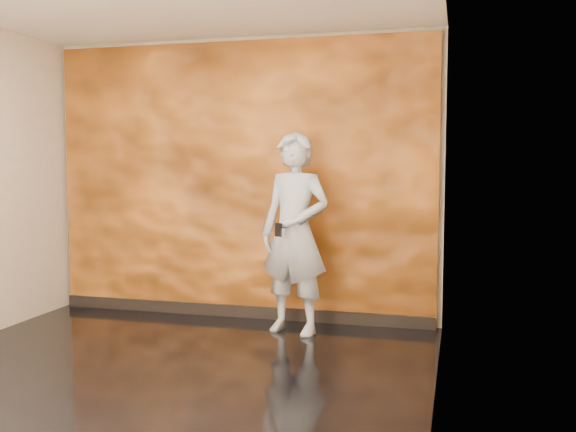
# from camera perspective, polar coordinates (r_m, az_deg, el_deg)

# --- Properties ---
(room) EXTENTS (4.02, 4.02, 2.81)m
(room) POSITION_cam_1_polar(r_m,az_deg,el_deg) (4.65, -12.34, 2.61)
(room) COLOR black
(room) RESTS_ON ground
(feature_wall) EXTENTS (3.90, 0.06, 2.75)m
(feature_wall) POSITION_cam_1_polar(r_m,az_deg,el_deg) (6.45, -4.33, 3.14)
(feature_wall) COLOR orange
(feature_wall) RESTS_ON ground
(baseboard) EXTENTS (3.90, 0.04, 0.12)m
(baseboard) POSITION_cam_1_polar(r_m,az_deg,el_deg) (6.58, -4.37, -8.43)
(baseboard) COLOR black
(baseboard) RESTS_ON ground
(man) EXTENTS (0.76, 0.59, 1.84)m
(man) POSITION_cam_1_polar(r_m,az_deg,el_deg) (5.85, 0.62, -1.57)
(man) COLOR #9498A2
(man) RESTS_ON ground
(phone) EXTENTS (0.07, 0.03, 0.12)m
(phone) POSITION_cam_1_polar(r_m,az_deg,el_deg) (5.63, -0.87, -1.24)
(phone) COLOR black
(phone) RESTS_ON man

